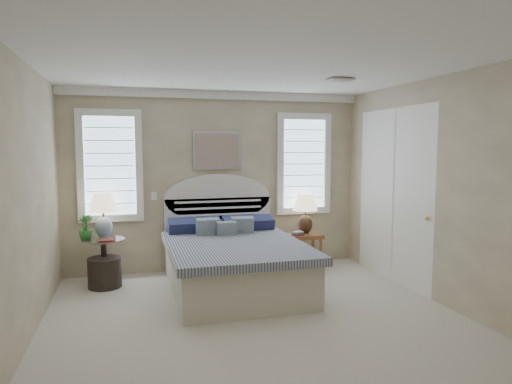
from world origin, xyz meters
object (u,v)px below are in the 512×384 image
object	(u,v)px
bed	(233,259)
nightstand_right	(305,243)
lamp_left	(103,210)
lamp_right	(305,209)
side_table_left	(104,257)
floor_pot	(105,272)

from	to	relation	value
bed	nightstand_right	size ratio (longest dim) A/B	4.29
nightstand_right	lamp_left	xyz separation A→B (m)	(-2.95, 0.05, 0.62)
lamp_right	nightstand_right	bearing A→B (deg)	-114.96
side_table_left	lamp_left	bearing A→B (deg)	88.93
bed	side_table_left	world-z (taller)	bed
lamp_left	lamp_right	size ratio (longest dim) A/B	1.00
floor_pot	lamp_left	xyz separation A→B (m)	(-0.01, 0.27, 0.81)
side_table_left	lamp_left	xyz separation A→B (m)	(0.00, 0.15, 0.62)
floor_pot	lamp_right	bearing A→B (deg)	5.43
nightstand_right	floor_pot	size ratio (longest dim) A/B	1.21
side_table_left	bed	bearing A→B (deg)	-19.74
bed	lamp_right	bearing A→B (deg)	29.69
nightstand_right	floor_pot	distance (m)	2.95
bed	nightstand_right	distance (m)	1.47
lamp_left	floor_pot	bearing A→B (deg)	-88.69
lamp_right	bed	bearing A→B (deg)	-150.31
floor_pot	lamp_right	size ratio (longest dim) A/B	0.70
bed	lamp_left	distance (m)	1.91
nightstand_right	lamp_right	bearing A→B (deg)	65.04
lamp_right	side_table_left	bearing A→B (deg)	-176.80
side_table_left	lamp_right	world-z (taller)	lamp_right
lamp_left	lamp_right	distance (m)	2.98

